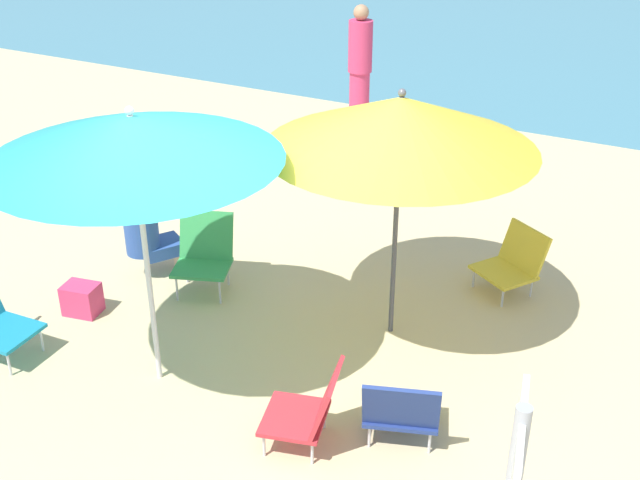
# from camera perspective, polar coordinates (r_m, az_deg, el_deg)

# --- Properties ---
(ground_plane) EXTENTS (40.00, 40.00, 0.00)m
(ground_plane) POSITION_cam_1_polar(r_m,az_deg,el_deg) (5.97, -3.77, -11.13)
(ground_plane) COLOR #D3BC8C
(sea_water) EXTENTS (40.00, 16.00, 0.01)m
(sea_water) POSITION_cam_1_polar(r_m,az_deg,el_deg) (19.04, 20.33, 14.61)
(sea_water) COLOR teal
(sea_water) RESTS_ON ground_plane
(umbrella_yellow) EXTENTS (2.06, 2.06, 2.07)m
(umbrella_yellow) POSITION_cam_1_polar(r_m,az_deg,el_deg) (5.86, 5.83, 8.37)
(umbrella_yellow) COLOR #4C4C51
(umbrella_yellow) RESTS_ON ground_plane
(umbrella_teal) EXTENTS (2.00, 2.00, 2.14)m
(umbrella_teal) POSITION_cam_1_polar(r_m,az_deg,el_deg) (5.34, -13.36, 7.17)
(umbrella_teal) COLOR silver
(umbrella_teal) RESTS_ON ground_plane
(beach_chair_a) EXTENTS (0.68, 0.69, 0.58)m
(beach_chair_a) POSITION_cam_1_polar(r_m,az_deg,el_deg) (7.28, 13.75, -1.49)
(beach_chair_a) COLOR gold
(beach_chair_a) RESTS_ON ground_plane
(beach_chair_c) EXTENTS (0.65, 0.65, 0.60)m
(beach_chair_c) POSITION_cam_1_polar(r_m,az_deg,el_deg) (5.40, 5.87, -12.02)
(beach_chair_c) COLOR navy
(beach_chair_c) RESTS_ON ground_plane
(beach_chair_d) EXTENTS (0.60, 0.57, 0.61)m
(beach_chair_d) POSITION_cam_1_polar(r_m,az_deg,el_deg) (5.37, -0.73, -12.04)
(beach_chair_d) COLOR red
(beach_chair_d) RESTS_ON ground_plane
(beach_chair_e) EXTENTS (0.63, 0.64, 0.69)m
(beach_chair_e) POSITION_cam_1_polar(r_m,az_deg,el_deg) (7.15, -8.34, -0.83)
(beach_chair_e) COLOR #33934C
(beach_chair_e) RESTS_ON ground_plane
(person_a) EXTENTS (0.48, 0.54, 0.92)m
(person_a) POSITION_cam_1_polar(r_m,az_deg,el_deg) (7.40, -12.35, 0.67)
(person_a) COLOR #2D519E
(person_a) RESTS_ON ground_plane
(person_b) EXTENTS (0.33, 0.33, 1.66)m
(person_b) POSITION_cam_1_polar(r_m,az_deg,el_deg) (11.11, 2.89, 12.40)
(person_b) COLOR #DB3866
(person_b) RESTS_ON ground_plane
(beach_bag) EXTENTS (0.33, 0.27, 0.27)m
(beach_bag) POSITION_cam_1_polar(r_m,az_deg,el_deg) (7.11, -16.77, -4.09)
(beach_bag) COLOR #DB3866
(beach_bag) RESTS_ON ground_plane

